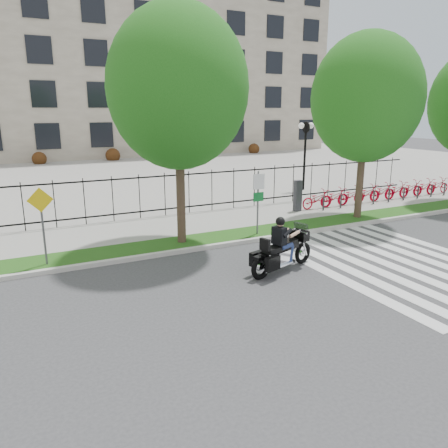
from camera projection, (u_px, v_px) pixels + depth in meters
name	position (u px, v px, depth m)	size (l,w,h in m)	color
ground	(273.00, 288.00, 12.48)	(120.00, 120.00, 0.00)	#37373A
curb	(212.00, 246.00, 16.01)	(60.00, 0.20, 0.15)	#B9B7AE
grass_verge	(203.00, 240.00, 16.74)	(60.00, 1.50, 0.15)	#204D13
sidewalk	(179.00, 225.00, 18.90)	(60.00, 3.50, 0.15)	gray
plaza	(98.00, 174.00, 34.06)	(80.00, 34.00, 0.10)	gray
crosswalk_stripes	(395.00, 262.00, 14.58)	(5.70, 8.00, 0.01)	silver
iron_fence	(165.00, 194.00, 20.14)	(30.00, 0.06, 2.00)	black
office_building	(56.00, 63.00, 48.73)	(60.00, 21.90, 20.15)	gray
lamp_post_right	(305.00, 139.00, 26.38)	(1.06, 0.70, 4.25)	black
street_tree_1	(178.00, 88.00, 14.95)	(4.88, 4.88, 8.32)	#3E2D21
street_tree_2	(367.00, 98.00, 18.78)	(4.79, 4.79, 8.03)	#3E2D21
bike_share_station	(381.00, 192.00, 23.58)	(11.07, 0.85, 1.50)	#2D2D33
sign_pole_regulatory	(258.00, 194.00, 16.96)	(0.50, 0.09, 2.50)	#59595B
sign_pole_warning	(42.00, 216.00, 13.55)	(0.78, 0.09, 2.49)	#59595B
motorcycle_rider	(283.00, 249.00, 13.63)	(2.71, 1.23, 2.14)	black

